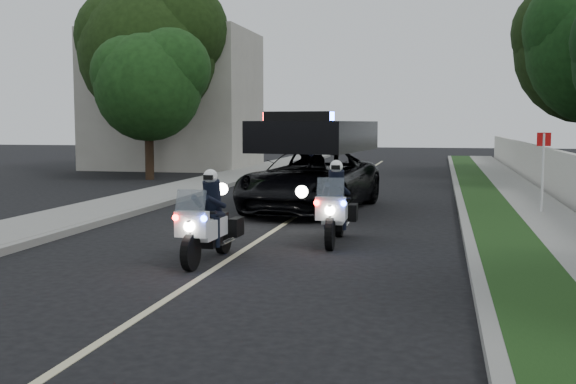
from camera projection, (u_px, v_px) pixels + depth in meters
name	position (u px, v px, depth m)	size (l,w,h in m)	color
ground	(160.00, 304.00, 9.13)	(120.00, 120.00, 0.00)	black
curb_right	(462.00, 212.00, 17.98)	(0.20, 60.00, 0.15)	gray
grass_verge	(490.00, 213.00, 17.83)	(1.20, 60.00, 0.16)	#193814
sidewalk_right	(544.00, 214.00, 17.55)	(1.40, 60.00, 0.16)	gray
curb_left	(162.00, 204.00, 19.72)	(0.20, 60.00, 0.15)	gray
sidewalk_left	(126.00, 203.00, 19.95)	(2.00, 60.00, 0.16)	gray
building_far	(174.00, 101.00, 36.19)	(8.00, 6.00, 7.00)	#A8A396
lane_marking	(305.00, 210.00, 18.86)	(0.12, 50.00, 0.01)	#BFB78C
police_moto_left	(209.00, 261.00, 11.94)	(0.65, 1.85, 1.57)	silver
police_moto_right	(335.00, 243.00, 13.78)	(0.67, 1.92, 1.63)	silver
police_suv	(311.00, 210.00, 18.89)	(2.69, 5.82, 2.83)	black
bicycle	(310.00, 172.00, 33.73)	(0.61, 1.75, 0.91)	black
cyclist	(310.00, 172.00, 33.73)	(0.55, 0.37, 1.52)	black
sign_post	(541.00, 218.00, 17.39)	(0.34, 0.34, 2.19)	red
tree_left_near	(150.00, 180.00, 29.20)	(4.44, 4.44, 7.40)	#1A4216
tree_left_far	(150.00, 173.00, 33.01)	(6.42, 6.42, 10.70)	#1B3410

